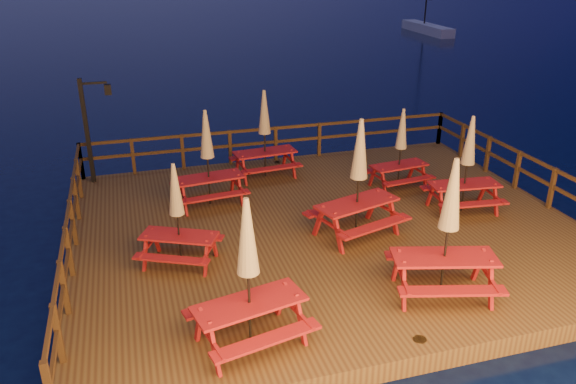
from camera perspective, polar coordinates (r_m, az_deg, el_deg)
The scene contains 14 objects.
ground at distance 13.95m, azimuth 4.02°, elevation -4.79°, with size 500.00×500.00×0.00m, color black.
deck at distance 13.85m, azimuth 4.04°, elevation -4.06°, with size 12.00×10.00×0.40m, color #492F17.
deck_piles at distance 14.09m, azimuth 3.98°, elevation -5.87°, with size 11.44×9.44×1.40m.
railing at distance 14.99m, azimuth 1.81°, elevation 2.21°, with size 11.80×9.75×1.10m.
lamp_post at distance 16.67m, azimuth -19.34°, elevation 6.81°, with size 0.85×0.18×3.00m.
sailboat at distance 52.32m, azimuth 13.92°, elevation 15.82°, with size 1.59×7.57×11.18m.
picnic_table_0 at distance 12.75m, azimuth 7.18°, elevation 1.53°, with size 2.35×2.12×2.82m.
picnic_table_1 at distance 14.50m, azimuth -8.19°, elevation 3.59°, with size 1.93×1.66×2.54m.
picnic_table_2 at distance 16.25m, azimuth -2.39°, elevation 6.04°, with size 1.94×1.65×2.58m.
picnic_table_3 at distance 14.66m, azimuth 17.75°, elevation 2.83°, with size 1.90×1.62×2.51m.
picnic_table_4 at distance 15.77m, azimuth 11.38°, elevation 4.46°, with size 1.74×1.50×2.28m.
picnic_table_5 at distance 11.78m, azimuth -11.20°, elevation -2.14°, with size 2.00×1.87×2.27m.
picnic_table_6 at distance 10.79m, azimuth 15.97°, elevation -3.44°, with size 2.31×2.07×2.80m.
picnic_table_7 at distance 9.14m, azimuth -4.05°, elevation -8.06°, with size 2.17×1.92×2.69m.
Camera 1 is at (-4.39, -11.51, 6.54)m, focal length 35.00 mm.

